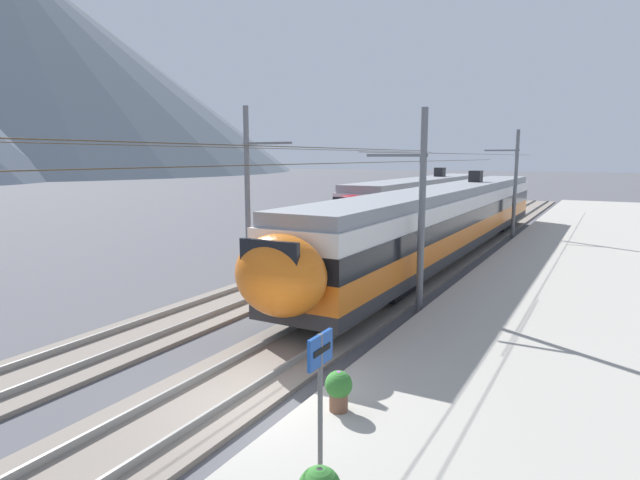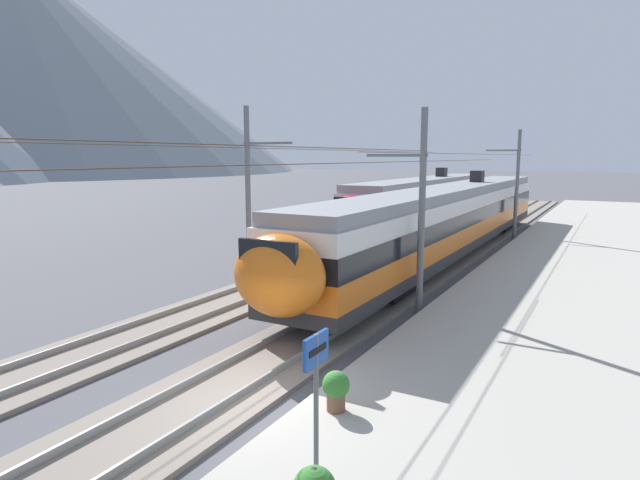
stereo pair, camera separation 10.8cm
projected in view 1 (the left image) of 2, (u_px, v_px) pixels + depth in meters
ground_plane at (254, 407)px, 11.60m from camera, size 400.00×400.00×0.00m
platform_slab at (511, 468)px, 9.00m from camera, size 120.00×8.32×0.35m
track_near at (215, 393)px, 12.11m from camera, size 120.00×3.00×0.28m
track_far at (83, 357)px, 14.31m from camera, size 120.00×3.00×0.28m
train_near_platform at (450, 216)px, 28.45m from camera, size 34.70×2.97×4.27m
train_far_track at (422, 201)px, 38.72m from camera, size 25.24×3.00×4.27m
catenary_mast_mid at (418, 207)px, 18.16m from camera, size 40.36×2.21×7.03m
catenary_mast_east at (513, 182)px, 34.68m from camera, size 40.36×2.21×7.13m
catenary_mast_far_side at (250, 188)px, 23.73m from camera, size 40.36×2.51×7.62m
platform_sign at (320, 374)px, 8.20m from camera, size 0.70×0.08×2.38m
potted_plant_by_shelter at (339, 387)px, 10.62m from camera, size 0.56×0.56×0.83m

